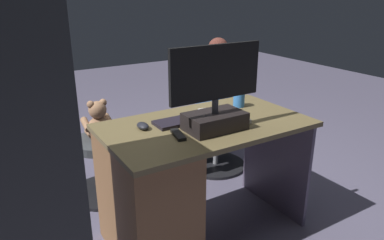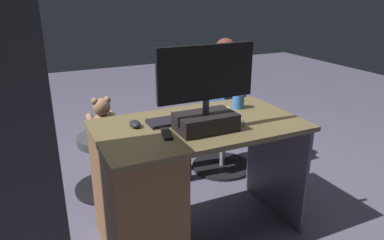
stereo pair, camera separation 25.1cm
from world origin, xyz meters
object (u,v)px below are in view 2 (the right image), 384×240
object	(u,v)px
keyboard	(183,119)
teddy_bear	(102,119)
tv_remote	(167,134)
visitor_chair	(223,140)
monitor	(206,102)
person	(214,97)
cup	(238,101)
office_chair_teddy	(106,159)
desk	(152,187)
computer_mouse	(135,124)

from	to	relation	value
keyboard	teddy_bear	world-z (taller)	keyboard
tv_remote	visitor_chair	bearing A→B (deg)	-123.91
monitor	person	bearing A→B (deg)	-121.66
monitor	teddy_bear	xyz separation A→B (m)	(0.39, -0.90, -0.32)
cup	visitor_chair	bearing A→B (deg)	-111.74
office_chair_teddy	teddy_bear	size ratio (longest dim) A/B	1.71
visitor_chair	office_chair_teddy	bearing A→B (deg)	-4.16
tv_remote	visitor_chair	distance (m)	1.25
keyboard	tv_remote	xyz separation A→B (m)	(0.17, 0.17, -0.00)
cup	person	distance (m)	0.60
desk	monitor	world-z (taller)	monitor
computer_mouse	cup	world-z (taller)	cup
teddy_bear	visitor_chair	size ratio (longest dim) A/B	0.57
keyboard	teddy_bear	xyz separation A→B (m)	(0.33, -0.71, -0.17)
office_chair_teddy	person	world-z (taller)	person
desk	office_chair_teddy	world-z (taller)	desk
cup	visitor_chair	size ratio (longest dim) A/B	0.18
tv_remote	teddy_bear	distance (m)	0.91
computer_mouse	desk	bearing A→B (deg)	115.41
computer_mouse	visitor_chair	distance (m)	1.22
keyboard	cup	world-z (taller)	cup
computer_mouse	keyboard	bearing A→B (deg)	175.33
computer_mouse	cup	xyz separation A→B (m)	(-0.71, -0.04, 0.03)
cup	tv_remote	bearing A→B (deg)	21.93
keyboard	computer_mouse	size ratio (longest dim) A/B	4.38
visitor_chair	person	size ratio (longest dim) A/B	0.46
computer_mouse	teddy_bear	xyz separation A→B (m)	(0.05, -0.69, -0.18)
visitor_chair	person	xyz separation A→B (m)	(0.09, -0.01, 0.39)
keyboard	tv_remote	distance (m)	0.24
teddy_bear	person	bearing A→B (deg)	175.15
keyboard	office_chair_teddy	distance (m)	0.92
desk	visitor_chair	bearing A→B (deg)	-141.26
keyboard	visitor_chair	bearing A→B (deg)	-136.06
desk	visitor_chair	xyz separation A→B (m)	(-0.88, -0.71, -0.14)
desk	cup	world-z (taller)	cup
monitor	office_chair_teddy	distance (m)	1.17
cup	person	xyz separation A→B (m)	(-0.13, -0.57, -0.14)
tv_remote	visitor_chair	size ratio (longest dim) A/B	0.29
desk	cup	size ratio (longest dim) A/B	12.75
monitor	computer_mouse	size ratio (longest dim) A/B	5.78
desk	visitor_chair	world-z (taller)	desk
tv_remote	person	distance (m)	1.09
computer_mouse	office_chair_teddy	bearing A→B (deg)	-85.88
cup	office_chair_teddy	xyz separation A→B (m)	(0.76, -0.63, -0.54)
computer_mouse	tv_remote	distance (m)	0.23
monitor	keyboard	world-z (taller)	monitor
keyboard	office_chair_teddy	size ratio (longest dim) A/B	0.82
monitor	cup	distance (m)	0.47
desk	keyboard	bearing A→B (deg)	-160.53
computer_mouse	cup	distance (m)	0.71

